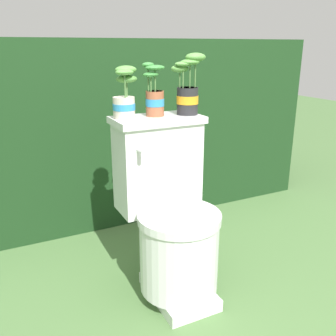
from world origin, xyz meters
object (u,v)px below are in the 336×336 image
object	(u,v)px
potted_plant_left	(125,97)
potted_plant_midleft	(154,96)
toilet	(170,217)
potted_plant_middle	(188,89)

from	to	relation	value
potted_plant_left	potted_plant_midleft	size ratio (longest dim) A/B	0.95
toilet	potted_plant_midleft	xyz separation A→B (m)	(-0.01, 0.15, 0.53)
toilet	potted_plant_middle	xyz separation A→B (m)	(0.15, 0.12, 0.56)
potted_plant_left	toilet	bearing A→B (deg)	-47.09
toilet	potted_plant_left	xyz separation A→B (m)	(-0.14, 0.15, 0.53)
toilet	potted_plant_middle	size ratio (longest dim) A/B	2.95
potted_plant_midleft	potted_plant_left	bearing A→B (deg)	176.93
toilet	potted_plant_middle	world-z (taller)	potted_plant_middle
potted_plant_left	potted_plant_midleft	distance (m)	0.14
toilet	potted_plant_left	distance (m)	0.57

